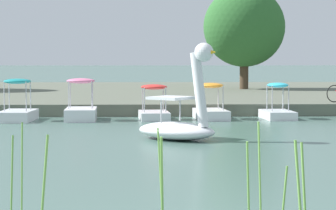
% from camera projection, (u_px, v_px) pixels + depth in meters
% --- Properties ---
extents(shore_bank_far, '(156.07, 26.53, 0.50)m').
position_uv_depth(shore_bank_far, '(158.00, 94.00, 41.12)').
color(shore_bank_far, '#5B6051').
rests_on(shore_bank_far, ground_plane).
extents(swan_boat, '(2.88, 2.69, 2.82)m').
position_uv_depth(swan_boat, '(180.00, 120.00, 19.91)').
color(swan_boat, white).
rests_on(swan_boat, ground_plane).
extents(pedal_boat_cyan, '(1.21, 2.09, 1.43)m').
position_uv_depth(pedal_boat_cyan, '(278.00, 109.00, 26.89)').
color(pedal_boat_cyan, white).
rests_on(pedal_boat_cyan, ground_plane).
extents(pedal_boat_orange, '(1.33, 2.27, 1.42)m').
position_uv_depth(pedal_boat_orange, '(211.00, 109.00, 26.78)').
color(pedal_boat_orange, white).
rests_on(pedal_boat_orange, ground_plane).
extents(pedal_boat_red, '(1.25, 2.04, 1.38)m').
position_uv_depth(pedal_boat_red, '(154.00, 108.00, 26.52)').
color(pedal_boat_red, white).
rests_on(pedal_boat_red, ground_plane).
extents(pedal_boat_pink, '(1.26, 2.18, 1.62)m').
position_uv_depth(pedal_boat_pink, '(81.00, 109.00, 26.25)').
color(pedal_boat_pink, white).
rests_on(pedal_boat_pink, ground_plane).
extents(pedal_boat_teal, '(1.27, 2.19, 1.61)m').
position_uv_depth(pedal_boat_teal, '(18.00, 110.00, 26.03)').
color(pedal_boat_teal, white).
rests_on(pedal_boat_teal, ground_plane).
extents(tree_sapling_by_fence, '(6.01, 5.46, 6.26)m').
position_uv_depth(tree_sapling_by_fence, '(244.00, 27.00, 41.79)').
color(tree_sapling_by_fence, '#423323').
rests_on(tree_sapling_by_fence, shore_bank_far).
extents(reed_clump_foreground, '(3.88, 1.31, 1.58)m').
position_uv_depth(reed_clump_foreground, '(188.00, 191.00, 8.67)').
color(reed_clump_foreground, '#669942').
rests_on(reed_clump_foreground, ground_plane).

